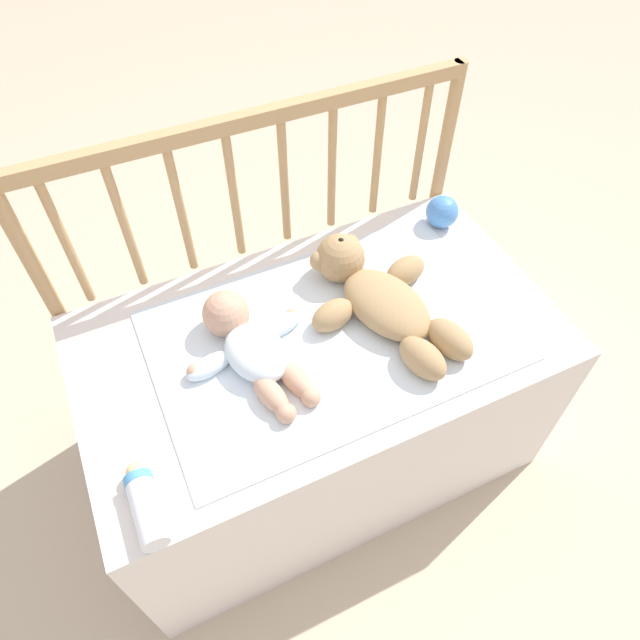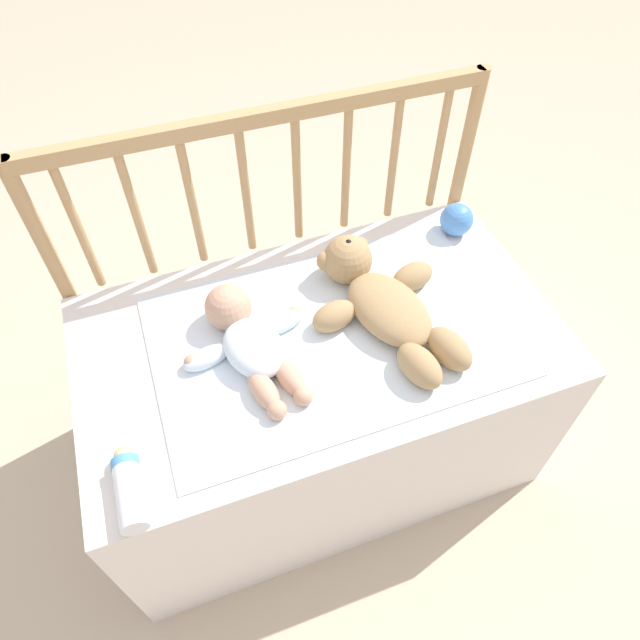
% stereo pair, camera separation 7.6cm
% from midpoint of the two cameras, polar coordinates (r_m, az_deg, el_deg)
% --- Properties ---
extents(ground_plane, '(12.00, 12.00, 0.00)m').
position_cam_midpoint_polar(ground_plane, '(1.83, -1.28, -12.44)').
color(ground_plane, '#C6B293').
extents(crib_mattress, '(1.14, 0.66, 0.56)m').
position_cam_midpoint_polar(crib_mattress, '(1.58, -1.45, -7.81)').
color(crib_mattress, white).
rests_on(crib_mattress, ground_plane).
extents(crib_rail, '(1.14, 0.04, 0.95)m').
position_cam_midpoint_polar(crib_rail, '(1.52, -7.28, 10.37)').
color(crib_rail, tan).
rests_on(crib_rail, ground_plane).
extents(blanket, '(0.83, 0.54, 0.01)m').
position_cam_midpoint_polar(blanket, '(1.35, -0.47, -1.52)').
color(blanket, white).
rests_on(blanket, crib_mattress).
extents(teddy_bear, '(0.36, 0.47, 0.13)m').
position_cam_midpoint_polar(teddy_bear, '(1.38, 4.32, 2.37)').
color(teddy_bear, tan).
rests_on(teddy_bear, crib_mattress).
extents(baby, '(0.31, 0.36, 0.11)m').
position_cam_midpoint_polar(baby, '(1.30, -8.63, -2.58)').
color(baby, white).
rests_on(baby, crib_mattress).
extents(toy_ball, '(0.09, 0.09, 0.09)m').
position_cam_midpoint_polar(toy_ball, '(1.63, 10.79, 10.55)').
color(toy_ball, '#4C8CDB').
rests_on(toy_ball, crib_mattress).
extents(baby_bottle, '(0.06, 0.17, 0.06)m').
position_cam_midpoint_polar(baby_bottle, '(1.18, -18.99, -16.99)').
color(baby_bottle, white).
rests_on(baby_bottle, crib_mattress).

